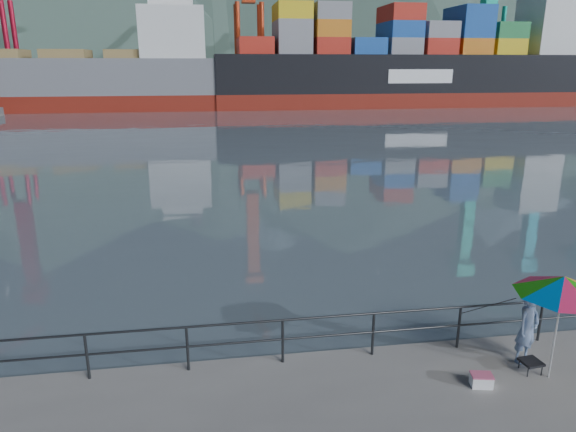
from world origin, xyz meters
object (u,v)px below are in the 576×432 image
Objects in this scene: fisherman at (527,328)px; beach_umbrella at (563,285)px; container_ship at (418,67)px; cooler_bag at (481,381)px; bulk_carrier at (81,79)px.

beach_umbrella reaches higher than fisherman.
beach_umbrella is at bearing -97.62° from fisherman.
container_ship is at bearing 69.82° from beach_umbrella.
container_ship is (27.96, 72.01, 5.71)m from cooler_bag.
fisherman is 0.70× the size of beach_umbrella.
container_ship is (26.60, 71.30, 5.04)m from fisherman.
fisherman is at bearing -70.98° from bulk_carrier.
bulk_carrier reaches higher than beach_umbrella.
bulk_carrier is 0.79× the size of container_ship.
container_ship is (26.44, 71.94, 3.78)m from beach_umbrella.
bulk_carrier is (-24.51, 71.26, 2.14)m from beach_umbrella.
container_ship is at bearing 0.77° from bulk_carrier.
bulk_carrier is at bearing 87.04° from fisherman.
beach_umbrella is at bearing 14.46° from cooler_bag.
container_ship is at bearing 80.59° from cooler_bag.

